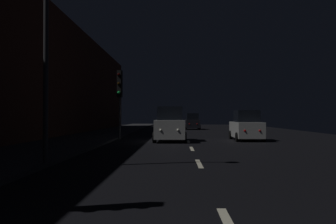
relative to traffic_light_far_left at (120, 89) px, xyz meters
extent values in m
cube|color=black|center=(4.76, 1.82, -3.54)|extent=(26.52, 84.00, 0.02)
cube|color=#28282B|center=(-2.30, 1.82, -3.46)|extent=(4.40, 84.00, 0.15)
cube|color=#472319|center=(-4.90, -1.68, 1.19)|extent=(0.80, 63.00, 9.45)
cube|color=beige|center=(4.76, -12.68, -3.52)|extent=(0.16, 2.20, 0.01)
cube|color=beige|center=(4.76, -7.15, -3.52)|extent=(0.16, 2.20, 0.01)
cube|color=beige|center=(4.76, -2.09, -3.52)|extent=(0.16, 2.20, 0.01)
cube|color=beige|center=(4.76, 8.12, -3.52)|extent=(0.16, 2.20, 0.01)
cube|color=beige|center=(4.76, 17.19, -3.52)|extent=(0.16, 2.20, 0.01)
cylinder|color=#38383A|center=(0.00, 0.02, -2.05)|extent=(0.12, 0.12, 2.96)
cube|color=black|center=(0.00, 0.02, 0.38)|extent=(0.37, 0.40, 1.90)
sphere|color=black|center=(-0.03, -0.15, 1.01)|extent=(0.22, 0.22, 0.22)
sphere|color=black|center=(-0.03, -0.15, 0.38)|extent=(0.22, 0.22, 0.22)
sphere|color=#19D84C|center=(-0.03, -0.15, -0.25)|extent=(0.22, 0.22, 0.22)
cylinder|color=#2D2D30|center=(-0.20, -13.63, -0.09)|extent=(0.16, 0.16, 6.89)
cube|color=silver|center=(3.58, -1.74, -2.73)|extent=(1.87, 4.36, 1.14)
cube|color=black|center=(3.58, -1.58, -1.72)|extent=(1.59, 2.18, 0.87)
cylinder|color=black|center=(4.50, -3.27, -3.20)|extent=(0.23, 0.66, 0.66)
cylinder|color=black|center=(2.67, -3.27, -3.20)|extent=(0.23, 0.66, 0.66)
cylinder|color=black|center=(4.50, -0.21, -3.20)|extent=(0.23, 0.66, 0.66)
cylinder|color=black|center=(2.67, -0.21, -3.20)|extent=(0.23, 0.66, 0.66)
sphere|color=white|center=(4.10, -3.88, -2.73)|extent=(0.19, 0.19, 0.19)
sphere|color=white|center=(3.07, -3.88, -2.73)|extent=(0.19, 0.19, 0.19)
sphere|color=red|center=(4.10, 0.40, -2.73)|extent=(0.19, 0.19, 0.19)
sphere|color=red|center=(3.07, 0.40, -2.73)|extent=(0.19, 0.19, 0.19)
cube|color=silver|center=(8.72, -0.78, -2.81)|extent=(1.68, 3.93, 1.03)
cube|color=black|center=(8.72, -0.93, -1.90)|extent=(1.43, 1.96, 0.79)
cylinder|color=black|center=(7.90, 0.59, -3.23)|extent=(0.21, 0.60, 0.60)
cylinder|color=black|center=(9.55, 0.59, -3.23)|extent=(0.21, 0.60, 0.60)
cylinder|color=black|center=(7.90, -2.16, -3.23)|extent=(0.21, 0.60, 0.60)
cylinder|color=black|center=(9.55, -2.16, -3.23)|extent=(0.21, 0.60, 0.60)
sphere|color=slate|center=(8.26, 1.14, -2.81)|extent=(0.17, 0.17, 0.17)
sphere|color=slate|center=(9.19, 1.14, -2.81)|extent=(0.17, 0.17, 0.17)
sphere|color=red|center=(8.26, -2.71, -2.81)|extent=(0.17, 0.17, 0.17)
sphere|color=red|center=(9.19, -2.71, -2.81)|extent=(0.17, 0.17, 0.17)
cube|color=black|center=(6.02, 18.98, -2.82)|extent=(1.65, 3.85, 1.01)
cube|color=black|center=(6.02, 18.85, -1.93)|extent=(1.40, 1.92, 0.77)
cylinder|color=black|center=(5.21, 20.33, -3.24)|extent=(0.20, 0.59, 0.59)
cylinder|color=black|center=(6.83, 20.33, -3.24)|extent=(0.20, 0.59, 0.59)
cylinder|color=black|center=(5.21, 17.64, -3.24)|extent=(0.20, 0.59, 0.59)
cylinder|color=black|center=(6.83, 17.64, -3.24)|extent=(0.20, 0.59, 0.59)
sphere|color=slate|center=(5.57, 20.87, -2.82)|extent=(0.16, 0.16, 0.16)
sphere|color=slate|center=(6.48, 20.87, -2.82)|extent=(0.16, 0.16, 0.16)
sphere|color=red|center=(5.57, 17.10, -2.82)|extent=(0.16, 0.16, 0.16)
sphere|color=red|center=(6.48, 17.10, -2.82)|extent=(0.16, 0.16, 0.16)
camera|label=1|loc=(3.97, -24.85, -1.89)|focal=37.88mm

